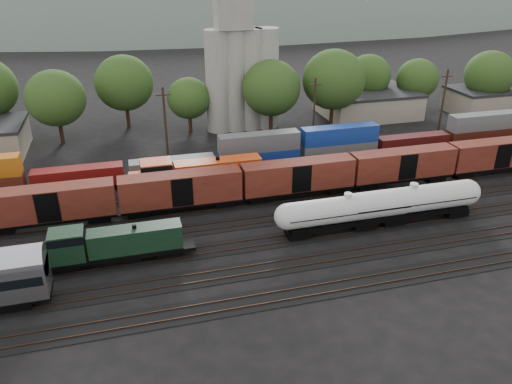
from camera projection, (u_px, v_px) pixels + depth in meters
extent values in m
plane|color=black|center=(286.00, 218.00, 61.69)|extent=(600.00, 600.00, 0.00)
cube|color=black|center=(334.00, 287.00, 48.59)|extent=(180.00, 3.20, 0.08)
cube|color=#382319|center=(337.00, 291.00, 47.93)|extent=(180.00, 0.08, 0.16)
cube|color=#382319|center=(331.00, 282.00, 49.18)|extent=(180.00, 0.08, 0.16)
cube|color=black|center=(315.00, 260.00, 52.95)|extent=(180.00, 3.20, 0.08)
cube|color=#382319|center=(318.00, 263.00, 52.29)|extent=(180.00, 0.08, 0.16)
cube|color=#382319|center=(313.00, 256.00, 53.54)|extent=(180.00, 0.08, 0.16)
cube|color=black|center=(299.00, 237.00, 57.31)|extent=(180.00, 3.20, 0.08)
cube|color=#382319|center=(302.00, 240.00, 56.65)|extent=(180.00, 0.08, 0.16)
cube|color=#382319|center=(297.00, 233.00, 57.91)|extent=(180.00, 0.08, 0.16)
cube|color=black|center=(286.00, 217.00, 61.68)|extent=(180.00, 3.20, 0.08)
cube|color=#382319|center=(288.00, 219.00, 61.02)|extent=(180.00, 0.08, 0.16)
cube|color=#382319|center=(284.00, 214.00, 62.27)|extent=(180.00, 0.08, 0.16)
cube|color=black|center=(274.00, 200.00, 66.04)|extent=(180.00, 3.20, 0.08)
cube|color=#382319|center=(275.00, 202.00, 65.38)|extent=(180.00, 0.08, 0.16)
cube|color=#382319|center=(272.00, 197.00, 66.63)|extent=(180.00, 0.08, 0.16)
cube|color=black|center=(263.00, 185.00, 70.40)|extent=(180.00, 3.20, 0.08)
cube|color=#382319|center=(265.00, 187.00, 69.74)|extent=(180.00, 0.08, 0.16)
cube|color=#382319|center=(262.00, 183.00, 70.99)|extent=(180.00, 0.08, 0.16)
cube|color=black|center=(254.00, 172.00, 74.76)|extent=(180.00, 3.20, 0.08)
cube|color=#382319|center=(255.00, 173.00, 74.10)|extent=(180.00, 0.08, 0.16)
cube|color=#382319|center=(253.00, 169.00, 75.35)|extent=(180.00, 0.08, 0.16)
cube|color=black|center=(118.00, 253.00, 52.00)|extent=(15.94, 2.72, 0.38)
cube|color=black|center=(119.00, 256.00, 52.18)|extent=(4.69, 2.06, 0.75)
cube|color=black|center=(136.00, 239.00, 51.84)|extent=(9.57, 2.25, 2.53)
cube|color=black|center=(67.00, 245.00, 50.12)|extent=(3.38, 2.72, 3.09)
cube|color=black|center=(66.00, 237.00, 49.70)|extent=(3.47, 2.81, 0.84)
cube|color=black|center=(45.00, 254.00, 49.89)|extent=(1.50, 2.25, 1.69)
cylinder|color=black|center=(134.00, 227.00, 51.24)|extent=(0.47, 0.47, 0.47)
cube|color=black|center=(68.00, 265.00, 51.04)|extent=(2.44, 1.88, 0.66)
cube|color=black|center=(168.00, 251.00, 53.48)|extent=(2.44, 1.88, 0.66)
cylinder|color=silver|center=(347.00, 209.00, 57.44)|extent=(14.52, 2.99, 2.99)
sphere|color=silver|center=(287.00, 217.00, 55.71)|extent=(2.99, 2.99, 2.99)
sphere|color=silver|center=(403.00, 201.00, 59.18)|extent=(2.99, 2.99, 2.99)
cylinder|color=silver|center=(348.00, 195.00, 56.72)|extent=(0.93, 0.93, 0.52)
cube|color=black|center=(347.00, 209.00, 57.44)|extent=(14.85, 3.14, 0.08)
cube|color=black|center=(346.00, 221.00, 58.15)|extent=(14.03, 2.27, 0.52)
cube|color=black|center=(298.00, 233.00, 56.99)|extent=(2.68, 2.06, 0.72)
cube|color=black|center=(391.00, 220.00, 59.83)|extent=(2.68, 2.06, 0.72)
cylinder|color=silver|center=(412.00, 199.00, 59.40)|extent=(15.21, 3.13, 3.13)
sphere|color=silver|center=(353.00, 207.00, 57.58)|extent=(3.13, 3.13, 3.13)
sphere|color=silver|center=(467.00, 192.00, 61.21)|extent=(3.13, 3.13, 3.13)
cylinder|color=silver|center=(414.00, 186.00, 58.63)|extent=(0.97, 0.97, 0.54)
cube|color=black|center=(412.00, 199.00, 59.40)|extent=(15.56, 3.28, 0.09)
cube|color=black|center=(410.00, 212.00, 60.13)|extent=(14.69, 2.38, 0.54)
cube|color=black|center=(363.00, 223.00, 58.92)|extent=(2.81, 2.16, 0.76)
cube|color=black|center=(454.00, 211.00, 61.90)|extent=(2.81, 2.16, 0.76)
cube|color=black|center=(17.00, 301.00, 45.67)|extent=(2.83, 2.18, 0.76)
cube|color=black|center=(201.00, 183.00, 67.72)|extent=(19.56, 3.15, 0.43)
cube|color=black|center=(202.00, 186.00, 67.93)|extent=(5.43, 2.39, 0.87)
cube|color=#D44112|center=(218.00, 170.00, 67.57)|extent=(11.74, 2.61, 2.93)
cube|color=#D44112|center=(157.00, 174.00, 65.46)|extent=(3.91, 3.15, 3.59)
cube|color=black|center=(156.00, 166.00, 64.98)|extent=(4.02, 3.26, 0.98)
cube|color=#D44112|center=(136.00, 182.00, 65.16)|extent=(1.74, 2.61, 1.96)
cylinder|color=black|center=(218.00, 159.00, 66.87)|extent=(0.54, 0.54, 0.54)
cube|color=black|center=(155.00, 193.00, 66.53)|extent=(2.83, 2.17, 0.76)
cube|color=black|center=(246.00, 183.00, 69.52)|extent=(2.83, 2.17, 0.76)
cube|color=black|center=(52.00, 218.00, 58.97)|extent=(15.00, 2.60, 0.40)
cube|color=#5D2016|center=(49.00, 203.00, 58.07)|extent=(15.00, 2.90, 3.80)
cube|color=black|center=(182.00, 203.00, 62.65)|extent=(15.00, 2.60, 0.40)
cube|color=#5D2016|center=(181.00, 188.00, 61.75)|extent=(15.00, 2.90, 3.80)
cube|color=black|center=(297.00, 189.00, 66.33)|extent=(15.00, 2.60, 0.40)
cube|color=#5D2016|center=(298.00, 175.00, 65.43)|extent=(15.00, 2.90, 3.80)
cube|color=black|center=(401.00, 177.00, 70.01)|extent=(15.00, 2.60, 0.40)
cube|color=#5D2016|center=(403.00, 163.00, 69.11)|extent=(15.00, 2.90, 3.80)
cube|color=black|center=(494.00, 166.00, 73.68)|extent=(15.00, 2.60, 0.40)
cube|color=#5D2016|center=(497.00, 153.00, 72.79)|extent=(15.00, 2.90, 3.80)
cube|color=black|center=(254.00, 169.00, 74.56)|extent=(160.00, 2.60, 0.60)
cube|color=maroon|center=(78.00, 177.00, 67.94)|extent=(12.00, 2.40, 2.60)
cube|color=#56585B|center=(173.00, 167.00, 71.00)|extent=(12.00, 2.40, 2.60)
cube|color=navy|center=(259.00, 158.00, 74.06)|extent=(12.00, 2.40, 2.60)
cube|color=#525557|center=(259.00, 142.00, 72.95)|extent=(12.00, 2.40, 2.60)
cube|color=#585B5D|center=(339.00, 150.00, 77.12)|extent=(12.00, 2.40, 2.60)
cube|color=navy|center=(340.00, 134.00, 76.01)|extent=(12.00, 2.40, 2.60)
cube|color=#441010|center=(412.00, 143.00, 80.18)|extent=(12.00, 2.40, 2.60)
cube|color=#44180F|center=(480.00, 136.00, 83.23)|extent=(12.00, 2.40, 2.60)
cube|color=#5B5E61|center=(483.00, 121.00, 82.12)|extent=(12.00, 2.40, 2.60)
cylinder|color=#9F9D92|center=(218.00, 82.00, 89.01)|extent=(4.40, 4.40, 18.00)
cylinder|color=#9F9D92|center=(234.00, 81.00, 89.73)|extent=(4.40, 4.40, 18.00)
cylinder|color=#9F9D92|center=(250.00, 80.00, 90.45)|extent=(4.40, 4.40, 18.00)
cylinder|color=#9F9D92|center=(266.00, 79.00, 91.16)|extent=(4.40, 4.40, 18.00)
cube|color=#9F9D92|center=(233.00, 4.00, 84.18)|extent=(6.00, 5.00, 8.00)
cube|color=#9E937F|center=(367.00, 104.00, 101.02)|extent=(18.00, 14.00, 4.60)
cube|color=#232326|center=(368.00, 91.00, 99.94)|extent=(18.36, 14.28, 0.50)
cube|color=#9E937F|center=(489.00, 101.00, 102.64)|extent=(16.00, 10.00, 4.60)
cube|color=#232326|center=(491.00, 89.00, 101.55)|extent=(16.32, 10.20, 0.50)
cylinder|color=black|center=(62.00, 133.00, 85.68)|extent=(0.70, 0.70, 3.63)
ellipsoid|color=#34541F|center=(56.00, 98.00, 83.08)|extent=(9.85, 9.85, 9.33)
cylinder|color=black|center=(128.00, 118.00, 93.41)|extent=(0.70, 0.70, 3.89)
ellipsoid|color=#34541F|center=(124.00, 83.00, 90.62)|extent=(10.55, 10.55, 9.99)
cylinder|color=black|center=(190.00, 124.00, 91.55)|extent=(0.70, 0.70, 2.87)
ellipsoid|color=#34541F|center=(189.00, 98.00, 89.50)|extent=(7.78, 7.78, 7.37)
cylinder|color=black|center=(271.00, 123.00, 90.66)|extent=(0.70, 0.70, 3.81)
ellipsoid|color=#34541F|center=(271.00, 88.00, 87.94)|extent=(10.33, 10.33, 9.79)
cylinder|color=black|center=(331.00, 117.00, 93.23)|extent=(0.70, 0.70, 4.19)
ellipsoid|color=#34541F|center=(334.00, 80.00, 90.23)|extent=(11.36, 11.36, 10.77)
cylinder|color=black|center=(366.00, 103.00, 104.20)|extent=(0.70, 0.70, 3.33)
ellipsoid|color=#34541F|center=(368.00, 76.00, 101.82)|extent=(9.03, 9.03, 8.55)
cylinder|color=black|center=(414.00, 104.00, 103.64)|extent=(0.70, 0.70, 3.11)
ellipsoid|color=#34541F|center=(417.00, 79.00, 101.41)|extent=(8.45, 8.45, 8.00)
cylinder|color=black|center=(484.00, 104.00, 102.71)|extent=(0.70, 0.70, 3.61)
ellipsoid|color=#34541F|center=(490.00, 74.00, 100.13)|extent=(9.79, 9.79, 9.28)
cylinder|color=black|center=(166.00, 126.00, 75.45)|extent=(0.36, 0.36, 12.00)
cube|color=black|center=(163.00, 95.00, 73.41)|extent=(2.20, 0.18, 0.18)
cylinder|color=black|center=(314.00, 114.00, 81.19)|extent=(0.36, 0.36, 12.00)
cube|color=black|center=(315.00, 85.00, 79.14)|extent=(2.20, 0.18, 0.18)
cylinder|color=black|center=(443.00, 104.00, 86.92)|extent=(0.36, 0.36, 12.00)
cube|color=black|center=(447.00, 76.00, 84.87)|extent=(2.20, 0.18, 0.18)
ellipsoid|color=#59665B|center=(213.00, 50.00, 307.74)|extent=(520.00, 286.00, 130.00)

